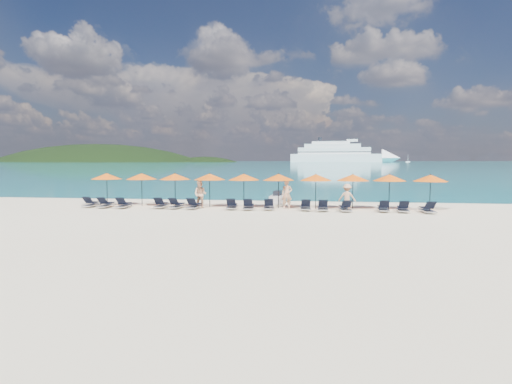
# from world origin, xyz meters

# --- Properties ---
(ground) EXTENTS (1400.00, 1400.00, 0.00)m
(ground) POSITION_xyz_m (0.00, 0.00, 0.00)
(ground) COLOR beige
(sea) EXTENTS (1600.00, 1300.00, 0.01)m
(sea) POSITION_xyz_m (0.00, 660.00, 0.01)
(sea) COLOR #1FA9B2
(sea) RESTS_ON ground
(headland_main) EXTENTS (374.00, 242.00, 126.50)m
(headland_main) POSITION_xyz_m (-300.00, 540.00, -38.00)
(headland_main) COLOR black
(headland_main) RESTS_ON ground
(headland_small) EXTENTS (162.00, 126.00, 85.50)m
(headland_small) POSITION_xyz_m (-150.00, 560.00, -35.00)
(headland_small) COLOR black
(headland_small) RESTS_ON ground
(cruise_ship) EXTENTS (149.22, 36.22, 41.13)m
(cruise_ship) POSITION_xyz_m (43.81, 580.58, 10.70)
(cruise_ship) COLOR white
(cruise_ship) RESTS_ON ground
(sailboat_near) EXTENTS (5.27, 1.76, 9.66)m
(sailboat_near) POSITION_xyz_m (122.29, 556.68, 0.99)
(sailboat_near) COLOR white
(sailboat_near) RESTS_ON ground
(jetski) EXTENTS (1.03, 2.49, 0.87)m
(jetski) POSITION_xyz_m (0.84, 8.40, 0.36)
(jetski) COLOR silver
(jetski) RESTS_ON ground
(beachgoer_a) EXTENTS (0.70, 0.48, 1.85)m
(beachgoer_a) POSITION_xyz_m (1.75, 4.80, 0.92)
(beachgoer_a) COLOR tan
(beachgoer_a) RESTS_ON ground
(beachgoer_b) EXTENTS (0.91, 0.58, 1.79)m
(beachgoer_b) POSITION_xyz_m (-3.86, 4.42, 0.89)
(beachgoer_b) COLOR tan
(beachgoer_b) RESTS_ON ground
(beachgoer_c) EXTENTS (1.13, 0.65, 1.65)m
(beachgoer_c) POSITION_xyz_m (5.51, 4.43, 0.83)
(beachgoer_c) COLOR tan
(beachgoer_c) RESTS_ON ground
(umbrella_0) EXTENTS (2.10, 2.10, 2.28)m
(umbrella_0) POSITION_xyz_m (-10.67, 5.14, 2.02)
(umbrella_0) COLOR black
(umbrella_0) RESTS_ON ground
(umbrella_1) EXTENTS (2.10, 2.10, 2.28)m
(umbrella_1) POSITION_xyz_m (-8.18, 5.21, 2.02)
(umbrella_1) COLOR black
(umbrella_1) RESTS_ON ground
(umbrella_2) EXTENTS (2.10, 2.10, 2.28)m
(umbrella_2) POSITION_xyz_m (-5.83, 5.22, 2.02)
(umbrella_2) COLOR black
(umbrella_2) RESTS_ON ground
(umbrella_3) EXTENTS (2.10, 2.10, 2.28)m
(umbrella_3) POSITION_xyz_m (-3.42, 5.18, 2.02)
(umbrella_3) COLOR black
(umbrella_3) RESTS_ON ground
(umbrella_4) EXTENTS (2.10, 2.10, 2.28)m
(umbrella_4) POSITION_xyz_m (-1.10, 5.09, 2.02)
(umbrella_4) COLOR black
(umbrella_4) RESTS_ON ground
(umbrella_5) EXTENTS (2.10, 2.10, 2.28)m
(umbrella_5) POSITION_xyz_m (1.17, 5.19, 2.02)
(umbrella_5) COLOR black
(umbrella_5) RESTS_ON ground
(umbrella_6) EXTENTS (2.10, 2.10, 2.28)m
(umbrella_6) POSITION_xyz_m (3.58, 5.10, 2.02)
(umbrella_6) COLOR black
(umbrella_6) RESTS_ON ground
(umbrella_7) EXTENTS (2.10, 2.10, 2.28)m
(umbrella_7) POSITION_xyz_m (5.92, 5.27, 2.02)
(umbrella_7) COLOR black
(umbrella_7) RESTS_ON ground
(umbrella_8) EXTENTS (2.10, 2.10, 2.28)m
(umbrella_8) POSITION_xyz_m (8.18, 5.27, 2.02)
(umbrella_8) COLOR black
(umbrella_8) RESTS_ON ground
(umbrella_9) EXTENTS (2.10, 2.10, 2.28)m
(umbrella_9) POSITION_xyz_m (10.58, 5.02, 2.02)
(umbrella_9) COLOR black
(umbrella_9) RESTS_ON ground
(lounger_0) EXTENTS (0.69, 1.72, 0.66)m
(lounger_0) POSITION_xyz_m (-11.20, 3.99, 0.24)
(lounger_0) COLOR silver
(lounger_0) RESTS_ON ground
(lounger_1) EXTENTS (0.69, 1.72, 0.66)m
(lounger_1) POSITION_xyz_m (-10.07, 3.77, 0.24)
(lounger_1) COLOR silver
(lounger_1) RESTS_ON ground
(lounger_2) EXTENTS (0.79, 1.75, 0.66)m
(lounger_2) POSITION_xyz_m (-8.82, 3.74, 0.24)
(lounger_2) COLOR silver
(lounger_2) RESTS_ON ground
(lounger_3) EXTENTS (0.77, 1.75, 0.66)m
(lounger_3) POSITION_xyz_m (-6.39, 4.03, 0.24)
(lounger_3) COLOR silver
(lounger_3) RESTS_ON ground
(lounger_4) EXTENTS (0.71, 1.73, 0.66)m
(lounger_4) POSITION_xyz_m (-5.30, 3.92, 0.24)
(lounger_4) COLOR silver
(lounger_4) RESTS_ON ground
(lounger_5) EXTENTS (0.67, 1.72, 0.66)m
(lounger_5) POSITION_xyz_m (-4.14, 3.92, 0.24)
(lounger_5) COLOR silver
(lounger_5) RESTS_ON ground
(lounger_6) EXTENTS (0.78, 1.75, 0.66)m
(lounger_6) POSITION_xyz_m (-1.68, 3.98, 0.24)
(lounger_6) COLOR silver
(lounger_6) RESTS_ON ground
(lounger_7) EXTENTS (0.73, 1.74, 0.66)m
(lounger_7) POSITION_xyz_m (-0.59, 3.92, 0.24)
(lounger_7) COLOR silver
(lounger_7) RESTS_ON ground
(lounger_8) EXTENTS (0.78, 1.75, 0.66)m
(lounger_8) POSITION_xyz_m (0.66, 4.13, 0.24)
(lounger_8) COLOR silver
(lounger_8) RESTS_ON ground
(lounger_9) EXTENTS (0.72, 1.73, 0.66)m
(lounger_9) POSITION_xyz_m (2.96, 4.09, 0.24)
(lounger_9) COLOR silver
(lounger_9) RESTS_ON ground
(lounger_10) EXTENTS (0.63, 1.70, 0.66)m
(lounger_10) POSITION_xyz_m (4.02, 3.92, 0.24)
(lounger_10) COLOR silver
(lounger_10) RESTS_ON ground
(lounger_11) EXTENTS (0.78, 1.75, 0.66)m
(lounger_11) POSITION_xyz_m (5.36, 3.80, 0.24)
(lounger_11) COLOR silver
(lounger_11) RESTS_ON ground
(lounger_12) EXTENTS (0.70, 1.73, 0.66)m
(lounger_12) POSITION_xyz_m (7.65, 4.05, 0.24)
(lounger_12) COLOR silver
(lounger_12) RESTS_ON ground
(lounger_13) EXTENTS (0.77, 1.75, 0.66)m
(lounger_13) POSITION_xyz_m (8.78, 3.95, 0.24)
(lounger_13) COLOR silver
(lounger_13) RESTS_ON ground
(lounger_14) EXTENTS (0.70, 1.73, 0.66)m
(lounger_14) POSITION_xyz_m (10.14, 3.75, 0.24)
(lounger_14) COLOR silver
(lounger_14) RESTS_ON ground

